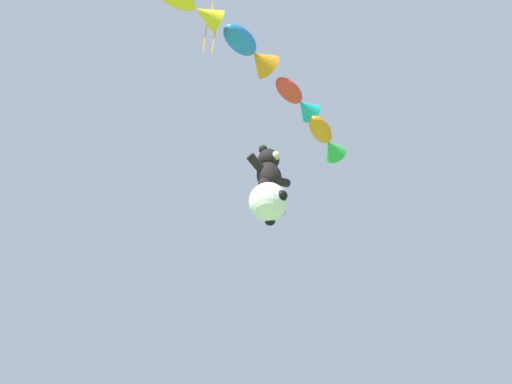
# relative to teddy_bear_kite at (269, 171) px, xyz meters

# --- Properties ---
(teddy_bear_kite) EXTENTS (1.65, 0.73, 1.67)m
(teddy_bear_kite) POSITION_rel_teddy_bear_kite_xyz_m (0.00, 0.00, 0.00)
(teddy_bear_kite) COLOR black
(soccer_ball_kite) EXTENTS (1.12, 1.11, 1.03)m
(soccer_ball_kite) POSITION_rel_teddy_bear_kite_xyz_m (-0.31, -0.24, -1.51)
(soccer_ball_kite) COLOR white
(fish_kite_tangerine) EXTENTS (2.11, 1.19, 0.81)m
(fish_kite_tangerine) POSITION_rel_teddy_bear_kite_xyz_m (2.68, -0.32, 3.26)
(fish_kite_tangerine) COLOR orange
(fish_kite_crimson) EXTENTS (1.91, 0.82, 0.78)m
(fish_kite_crimson) POSITION_rel_teddy_bear_kite_xyz_m (0.92, -0.53, 3.69)
(fish_kite_crimson) COLOR red
(fish_kite_cobalt) EXTENTS (2.02, 0.98, 0.95)m
(fish_kite_cobalt) POSITION_rel_teddy_bear_kite_xyz_m (-1.31, -0.53, 4.12)
(fish_kite_cobalt) COLOR blue
(fish_kite_goldfin) EXTENTS (2.31, 1.13, 0.72)m
(fish_kite_goldfin) POSITION_rel_teddy_bear_kite_xyz_m (-3.67, -0.38, 3.96)
(fish_kite_goldfin) COLOR yellow
(diamond_kite) EXTENTS (0.78, 0.94, 2.69)m
(diamond_kite) POSITION_rel_teddy_bear_kite_xyz_m (-2.81, -0.35, 4.19)
(diamond_kite) COLOR yellow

